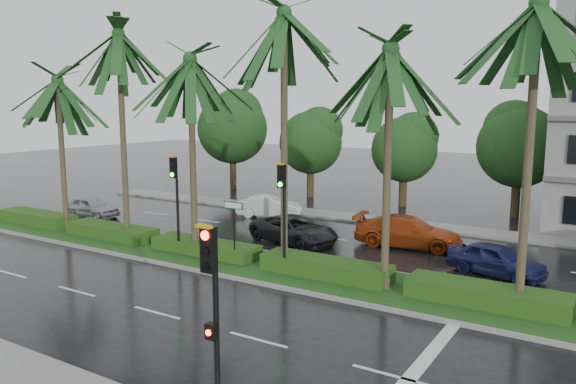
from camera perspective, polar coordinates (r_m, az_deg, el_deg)
The scene contains 17 objects.
ground at distance 22.71m, azimuth -4.17°, elevation -8.26°, with size 120.00×120.00×0.00m, color black.
near_sidewalk at distance 16.17m, azimuth -26.83°, elevation -16.41°, with size 40.00×2.40×0.12m, color slate.
far_sidewalk at distance 32.86m, azimuth 8.20°, elevation -2.78°, with size 40.00×2.00×0.12m, color slate.
median at distance 23.47m, azimuth -2.73°, elevation -7.47°, with size 36.00×4.00×0.15m.
hedge at distance 23.37m, azimuth -2.73°, elevation -6.59°, with size 35.20×1.40×0.60m.
lane_markings at distance 20.80m, azimuth 2.02°, elevation -9.87°, with size 34.00×13.06×0.01m.
palm_row at distance 23.31m, azimuth -5.46°, elevation 13.22°, with size 26.30×4.20×10.80m.
signal_near at distance 11.40m, azimuth -7.60°, elevation -12.88°, with size 0.34×0.45×4.36m.
signal_median_left at distance 24.76m, azimuth -11.36°, elevation 0.16°, with size 0.34×0.42×4.36m.
signal_median_right at distance 21.42m, azimuth -0.54°, elevation -1.03°, with size 0.34×0.42×4.36m.
street_sign at distance 23.13m, azimuth -5.54°, elevation -2.52°, with size 0.95×0.09×2.60m.
bg_trees at distance 37.46m, azimuth 11.67°, elevation 5.63°, with size 33.36×5.44×7.86m.
car_silver at distance 35.37m, azimuth -19.34°, elevation -1.44°, with size 3.63×1.46×1.24m, color #9EA1A5.
car_white at distance 33.49m, azimuth -1.92°, elevation -1.48°, with size 3.83×1.34×1.26m, color silver.
car_darkgrey at distance 27.33m, azimuth 0.62°, elevation -3.83°, with size 4.71×2.17×1.31m, color black.
car_red at distance 27.15m, azimuth 12.09°, elevation -3.95°, with size 5.04×2.05×1.46m, color #A63B12.
car_blue at distance 23.67m, azimuth 20.39°, elevation -6.46°, with size 3.80×1.53×1.29m, color navy.
Camera 1 is at (12.76, -17.53, 6.75)m, focal length 35.00 mm.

